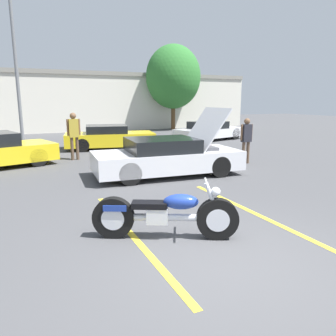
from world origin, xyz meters
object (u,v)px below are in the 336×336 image
Objects in this scene: tree_background at (173,77)px; motorcycle at (165,214)px; show_car_hood_open at (168,157)px; parked_car_right_row at (209,131)px; spectator_by_show_car at (246,137)px; spectator_midground at (74,132)px; spectator_near_motorcycle at (207,132)px; parked_car_mid_row at (109,137)px; light_pole at (17,58)px.

tree_background is 2.84× the size of motorcycle.
tree_background is 16.52m from show_car_hood_open.
parked_car_right_row is 7.28m from spectator_by_show_car.
spectator_by_show_car is at bearing 68.60° from motorcycle.
spectator_by_show_car is at bearing -31.28° from spectator_midground.
spectator_near_motorcycle is at bearing -8.10° from spectator_midground.
motorcycle is 8.38m from spectator_midground.
parked_car_mid_row is (-0.18, 6.41, -0.04)m from show_car_hood_open.
spectator_by_show_car is at bearing -126.32° from parked_car_right_row.
motorcycle is 7.39m from spectator_by_show_car.
tree_background is 11.44m from parked_car_mid_row.
parked_car_mid_row is 2.67× the size of spectator_by_show_car.
tree_background is 4.10× the size of spectator_near_motorcycle.
spectator_near_motorcycle is at bearing -108.43° from tree_background.
spectator_midground is at bearing 171.90° from spectator_near_motorcycle.
parked_car_mid_row is at bearing 173.08° from parked_car_right_row.
parked_car_mid_row is at bearing 121.63° from spectator_by_show_car.
tree_background is (11.03, 3.70, -0.44)m from light_pole.
spectator_near_motorcycle is 0.86× the size of spectator_midground.
show_car_hood_open is (-7.12, -14.49, -3.49)m from tree_background.
motorcycle is at bearing -125.58° from spectator_near_motorcycle.
parked_car_right_row reaches higher than motorcycle.
spectator_by_show_car is (-3.68, -13.95, -3.08)m from tree_background.
spectator_by_show_car is (-2.62, -6.77, 0.46)m from parked_car_right_row.
parked_car_mid_row is at bearing 95.93° from show_car_hood_open.
tree_background is 12.33m from spectator_near_motorcycle.
motorcycle is at bearing -88.60° from parked_car_mid_row.
show_car_hood_open reaches higher than spectator_midground.
tree_background reaches higher than show_car_hood_open.
motorcycle is at bearing -138.20° from spectator_by_show_car.
tree_background reaches higher than spectator_by_show_car.
tree_background reaches higher than motorcycle.
parked_car_mid_row is 2.82× the size of spectator_near_motorcycle.
motorcycle is 10.94m from parked_car_mid_row.
tree_background is 1.45× the size of parked_car_mid_row.
spectator_by_show_car is at bearing 13.29° from show_car_hood_open.
parked_car_mid_row is at bearing -49.54° from light_pole.
light_pole is at bearing 114.28° from show_car_hood_open.
spectator_by_show_car is 0.91× the size of spectator_midground.
light_pole reaches higher than parked_car_right_row.
light_pole is 6.98m from parked_car_mid_row.
parked_car_mid_row is (-7.30, -8.08, -3.52)m from tree_background.
spectator_near_motorcycle is (7.26, -7.61, -3.57)m from light_pole.
light_pole reaches higher than show_car_hood_open.
show_car_hood_open is 9.50m from parked_car_right_row.
spectator_near_motorcycle is at bearing 91.90° from spectator_by_show_car.
parked_car_mid_row is at bearing 137.55° from spectator_near_motorcycle.
parked_car_right_row is 8.94m from spectator_midground.
spectator_midground is at bearing -131.60° from tree_background.
spectator_midground is (-5.65, 3.43, 0.12)m from spectator_by_show_car.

